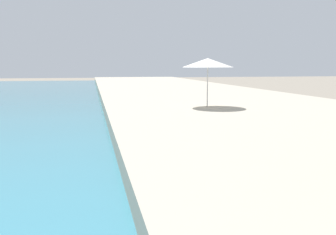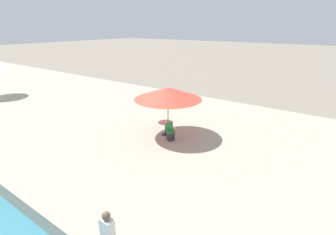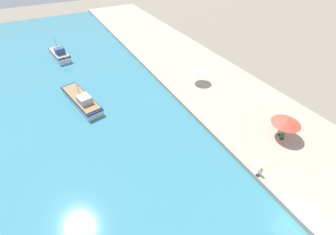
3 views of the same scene
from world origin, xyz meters
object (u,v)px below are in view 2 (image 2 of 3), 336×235
cafe_umbrella_pink (168,93)px  person_at_quay (106,231)px  cafe_table (166,126)px  cafe_chair_left (170,134)px

cafe_umbrella_pink → person_at_quay: bearing=-156.2°
cafe_table → cafe_chair_left: cafe_chair_left is taller
cafe_chair_left → person_at_quay: person_at_quay is taller
person_at_quay → cafe_table: bearing=24.8°
cafe_umbrella_pink → cafe_table: size_ratio=4.49×
cafe_chair_left → cafe_table: bearing=-90.0°
cafe_umbrella_pink → person_at_quay: (-7.21, -3.19, -1.88)m
cafe_table → cafe_chair_left: bearing=-122.9°
cafe_umbrella_pink → cafe_chair_left: bearing=-133.5°
person_at_quay → cafe_chair_left: bearing=21.7°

